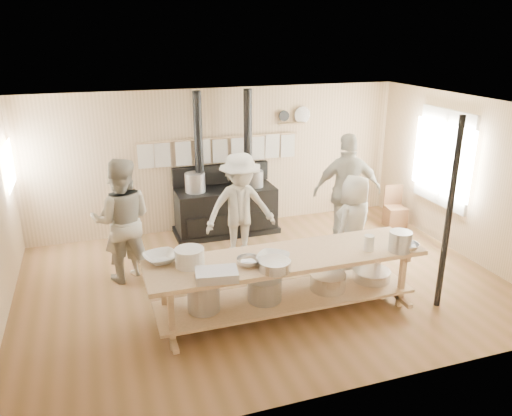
# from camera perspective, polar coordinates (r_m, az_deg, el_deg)

# --- Properties ---
(ground) EXTENTS (7.00, 7.00, 0.00)m
(ground) POSITION_cam_1_polar(r_m,az_deg,el_deg) (7.52, 0.85, -8.56)
(ground) COLOR brown
(ground) RESTS_ON ground
(room_shell) EXTENTS (7.00, 7.00, 7.00)m
(room_shell) POSITION_cam_1_polar(r_m,az_deg,el_deg) (6.91, 0.91, 3.39)
(room_shell) COLOR tan
(room_shell) RESTS_ON ground
(window_right) EXTENTS (0.09, 1.50, 1.65)m
(window_right) POSITION_cam_1_polar(r_m,az_deg,el_deg) (9.13, 20.68, 5.37)
(window_right) COLOR beige
(window_right) RESTS_ON ground
(left_opening) EXTENTS (0.00, 0.90, 0.90)m
(left_opening) POSITION_cam_1_polar(r_m,az_deg,el_deg) (8.57, -26.37, 4.40)
(left_opening) COLOR white
(left_opening) RESTS_ON ground
(stove) EXTENTS (1.90, 0.75, 2.60)m
(stove) POSITION_cam_1_polar(r_m,az_deg,el_deg) (9.17, -3.55, 0.28)
(stove) COLOR black
(stove) RESTS_ON ground
(towel_rail) EXTENTS (3.00, 0.04, 0.47)m
(towel_rail) POSITION_cam_1_polar(r_m,az_deg,el_deg) (9.15, -4.11, 6.92)
(towel_rail) COLOR #A3845D
(towel_rail) RESTS_ON ground
(back_wall_shelf) EXTENTS (0.63, 0.14, 0.32)m
(back_wall_shelf) POSITION_cam_1_polar(r_m,az_deg,el_deg) (9.56, 4.44, 10.24)
(back_wall_shelf) COLOR #A3845D
(back_wall_shelf) RESTS_ON ground
(prep_table) EXTENTS (3.60, 0.90, 0.85)m
(prep_table) POSITION_cam_1_polar(r_m,az_deg,el_deg) (6.53, 3.43, -8.07)
(prep_table) COLOR #A3845D
(prep_table) RESTS_ON ground
(support_post) EXTENTS (0.08, 0.08, 2.60)m
(support_post) POSITION_cam_1_polar(r_m,az_deg,el_deg) (6.87, 21.17, -0.90)
(support_post) COLOR black
(support_post) RESTS_ON ground
(cook_far_left) EXTENTS (0.72, 0.64, 1.66)m
(cook_far_left) POSITION_cam_1_polar(r_m,az_deg,el_deg) (7.59, -15.17, -2.12)
(cook_far_left) COLOR #ADAA99
(cook_far_left) RESTS_ON ground
(cook_left) EXTENTS (1.00, 0.83, 1.87)m
(cook_left) POSITION_cam_1_polar(r_m,az_deg,el_deg) (7.55, -15.02, -1.40)
(cook_left) COLOR #ADAA99
(cook_left) RESTS_ON ground
(cook_center) EXTENTS (0.91, 0.79, 1.56)m
(cook_center) POSITION_cam_1_polar(r_m,az_deg,el_deg) (7.66, 11.08, -1.98)
(cook_center) COLOR #ADAA99
(cook_center) RESTS_ON ground
(cook_right) EXTENTS (1.24, 0.74, 1.98)m
(cook_right) POSITION_cam_1_polar(r_m,az_deg,el_deg) (8.57, 10.38, 1.89)
(cook_right) COLOR #ADAA99
(cook_right) RESTS_ON ground
(cook_by_window) EXTENTS (1.19, 0.72, 1.79)m
(cook_by_window) POSITION_cam_1_polar(r_m,az_deg,el_deg) (7.88, -1.81, -0.09)
(cook_by_window) COLOR #ADAA99
(cook_by_window) RESTS_ON ground
(chair) EXTENTS (0.42, 0.42, 0.78)m
(chair) POSITION_cam_1_polar(r_m,az_deg,el_deg) (9.90, 15.59, -0.73)
(chair) COLOR brown
(chair) RESTS_ON ground
(bowl_white_a) EXTENTS (0.49, 0.49, 0.10)m
(bowl_white_a) POSITION_cam_1_polar(r_m,az_deg,el_deg) (6.31, -10.83, -5.63)
(bowl_white_a) COLOR white
(bowl_white_a) RESTS_ON prep_table
(bowl_steel_a) EXTENTS (0.42, 0.42, 0.09)m
(bowl_steel_a) POSITION_cam_1_polar(r_m,az_deg,el_deg) (6.11, -0.86, -6.15)
(bowl_steel_a) COLOR silver
(bowl_steel_a) RESTS_ON prep_table
(bowl_white_b) EXTENTS (0.55, 0.55, 0.10)m
(bowl_white_b) POSITION_cam_1_polar(r_m,az_deg,el_deg) (6.19, 1.95, -5.78)
(bowl_white_b) COLOR white
(bowl_white_b) RESTS_ON prep_table
(bowl_steel_b) EXTENTS (0.42, 0.42, 0.10)m
(bowl_steel_b) POSITION_cam_1_polar(r_m,az_deg,el_deg) (6.81, 16.86, -4.22)
(bowl_steel_b) COLOR silver
(bowl_steel_b) RESTS_ON prep_table
(roasting_pan) EXTENTS (0.53, 0.39, 0.11)m
(roasting_pan) POSITION_cam_1_polar(r_m,az_deg,el_deg) (5.81, -4.52, -7.60)
(roasting_pan) COLOR #B2B2B7
(roasting_pan) RESTS_ON prep_table
(mixing_bowl_large) EXTENTS (0.50, 0.50, 0.12)m
(mixing_bowl_large) POSITION_cam_1_polar(r_m,az_deg,el_deg) (5.99, 2.15, -6.56)
(mixing_bowl_large) COLOR silver
(mixing_bowl_large) RESTS_ON prep_table
(bucket_galv) EXTENTS (0.32, 0.32, 0.27)m
(bucket_galv) POSITION_cam_1_polar(r_m,az_deg,el_deg) (6.72, 16.15, -3.68)
(bucket_galv) COLOR gray
(bucket_galv) RESTS_ON prep_table
(deep_bowl_enamel) EXTENTS (0.37, 0.37, 0.22)m
(deep_bowl_enamel) POSITION_cam_1_polar(r_m,az_deg,el_deg) (6.12, -7.60, -5.60)
(deep_bowl_enamel) COLOR white
(deep_bowl_enamel) RESTS_ON prep_table
(pitcher) EXTENTS (0.15, 0.15, 0.21)m
(pitcher) POSITION_cam_1_polar(r_m,az_deg,el_deg) (6.65, 12.78, -3.91)
(pitcher) COLOR white
(pitcher) RESTS_ON prep_table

